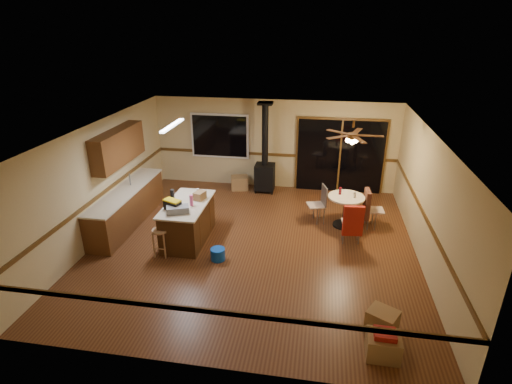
% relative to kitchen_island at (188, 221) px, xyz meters
% --- Properties ---
extents(floor, '(7.00, 7.00, 0.00)m').
position_rel_kitchen_island_xyz_m(floor, '(1.50, 0.00, -0.45)').
color(floor, '#562F18').
rests_on(floor, ground).
extents(ceiling, '(7.00, 7.00, 0.00)m').
position_rel_kitchen_island_xyz_m(ceiling, '(1.50, 0.00, 2.15)').
color(ceiling, silver).
rests_on(ceiling, ground).
extents(wall_back, '(7.00, 0.00, 7.00)m').
position_rel_kitchen_island_xyz_m(wall_back, '(1.50, 3.50, 0.85)').
color(wall_back, tan).
rests_on(wall_back, ground).
extents(wall_front, '(7.00, 0.00, 7.00)m').
position_rel_kitchen_island_xyz_m(wall_front, '(1.50, -3.50, 0.85)').
color(wall_front, tan).
rests_on(wall_front, ground).
extents(wall_left, '(0.00, 7.00, 7.00)m').
position_rel_kitchen_island_xyz_m(wall_left, '(-2.00, 0.00, 0.85)').
color(wall_left, tan).
rests_on(wall_left, ground).
extents(wall_right, '(0.00, 7.00, 7.00)m').
position_rel_kitchen_island_xyz_m(wall_right, '(5.00, 0.00, 0.85)').
color(wall_right, tan).
rests_on(wall_right, ground).
extents(chair_rail, '(7.00, 7.00, 0.08)m').
position_rel_kitchen_island_xyz_m(chair_rail, '(1.50, 0.00, 0.55)').
color(chair_rail, '#533514').
rests_on(chair_rail, ground).
extents(window, '(1.72, 0.10, 1.32)m').
position_rel_kitchen_island_xyz_m(window, '(-0.10, 3.45, 1.05)').
color(window, black).
rests_on(window, ground).
extents(sliding_door, '(2.52, 0.10, 2.10)m').
position_rel_kitchen_island_xyz_m(sliding_door, '(3.40, 3.45, 0.60)').
color(sliding_door, black).
rests_on(sliding_door, ground).
extents(lower_cabinets, '(0.60, 3.00, 0.86)m').
position_rel_kitchen_island_xyz_m(lower_cabinets, '(-1.70, 0.50, -0.02)').
color(lower_cabinets, '#5B3317').
rests_on(lower_cabinets, ground).
extents(countertop, '(0.64, 3.04, 0.04)m').
position_rel_kitchen_island_xyz_m(countertop, '(-1.70, 0.50, 0.43)').
color(countertop, beige).
rests_on(countertop, lower_cabinets).
extents(upper_cabinets, '(0.35, 2.00, 0.80)m').
position_rel_kitchen_island_xyz_m(upper_cabinets, '(-1.83, 0.70, 1.45)').
color(upper_cabinets, '#5B3317').
rests_on(upper_cabinets, ground).
extents(kitchen_island, '(0.88, 1.68, 0.90)m').
position_rel_kitchen_island_xyz_m(kitchen_island, '(0.00, 0.00, 0.00)').
color(kitchen_island, '#3D220F').
rests_on(kitchen_island, ground).
extents(wood_stove, '(0.55, 0.50, 2.52)m').
position_rel_kitchen_island_xyz_m(wood_stove, '(1.30, 3.05, 0.28)').
color(wood_stove, black).
rests_on(wood_stove, ground).
extents(ceiling_fan, '(0.24, 0.24, 0.55)m').
position_rel_kitchen_island_xyz_m(ceiling_fan, '(3.52, 1.25, 1.76)').
color(ceiling_fan, brown).
rests_on(ceiling_fan, ceiling).
extents(fluorescent_strip, '(0.10, 1.20, 0.04)m').
position_rel_kitchen_island_xyz_m(fluorescent_strip, '(-0.30, 0.30, 2.11)').
color(fluorescent_strip, white).
rests_on(fluorescent_strip, ceiling).
extents(toolbox_grey, '(0.52, 0.41, 0.14)m').
position_rel_kitchen_island_xyz_m(toolbox_grey, '(-0.03, -0.47, 0.52)').
color(toolbox_grey, slate).
rests_on(toolbox_grey, kitchen_island).
extents(toolbox_black, '(0.41, 0.32, 0.20)m').
position_rel_kitchen_island_xyz_m(toolbox_black, '(-0.19, -0.36, 0.55)').
color(toolbox_black, black).
rests_on(toolbox_black, kitchen_island).
extents(toolbox_yellow_lid, '(0.42, 0.33, 0.03)m').
position_rel_kitchen_island_xyz_m(toolbox_yellow_lid, '(-0.19, -0.36, 0.66)').
color(toolbox_yellow_lid, gold).
rests_on(toolbox_yellow_lid, toolbox_black).
extents(box_on_island, '(0.27, 0.32, 0.18)m').
position_rel_kitchen_island_xyz_m(box_on_island, '(0.22, 0.26, 0.54)').
color(box_on_island, olive).
rests_on(box_on_island, kitchen_island).
extents(bottle_dark, '(0.10, 0.10, 0.30)m').
position_rel_kitchen_island_xyz_m(bottle_dark, '(-0.32, 0.02, 0.60)').
color(bottle_dark, black).
rests_on(bottle_dark, kitchen_island).
extents(bottle_pink, '(0.09, 0.09, 0.25)m').
position_rel_kitchen_island_xyz_m(bottle_pink, '(0.14, -0.09, 0.57)').
color(bottle_pink, '#D84C8C').
rests_on(bottle_pink, kitchen_island).
extents(bottle_white, '(0.06, 0.06, 0.16)m').
position_rel_kitchen_island_xyz_m(bottle_white, '(0.11, 0.48, 0.53)').
color(bottle_white, white).
rests_on(bottle_white, kitchen_island).
extents(bar_stool, '(0.44, 0.44, 0.61)m').
position_rel_kitchen_island_xyz_m(bar_stool, '(-0.35, -0.75, -0.15)').
color(bar_stool, tan).
rests_on(bar_stool, floor).
extents(blue_bucket, '(0.36, 0.36, 0.25)m').
position_rel_kitchen_island_xyz_m(blue_bucket, '(0.86, -0.72, -0.33)').
color(blue_bucket, '#0D48BC').
rests_on(blue_bucket, floor).
extents(dining_table, '(0.87, 0.87, 0.78)m').
position_rel_kitchen_island_xyz_m(dining_table, '(3.52, 1.25, 0.08)').
color(dining_table, black).
rests_on(dining_table, ground).
extents(glass_red, '(0.07, 0.07, 0.17)m').
position_rel_kitchen_island_xyz_m(glass_red, '(3.37, 1.35, 0.41)').
color(glass_red, '#590C14').
rests_on(glass_red, dining_table).
extents(glass_cream, '(0.08, 0.08, 0.15)m').
position_rel_kitchen_island_xyz_m(glass_cream, '(3.70, 1.20, 0.40)').
color(glass_cream, beige).
rests_on(glass_cream, dining_table).
extents(chair_left, '(0.50, 0.50, 0.51)m').
position_rel_kitchen_island_xyz_m(chair_left, '(2.92, 1.38, 0.14)').
color(chair_left, tan).
rests_on(chair_left, ground).
extents(chair_near, '(0.46, 0.50, 0.70)m').
position_rel_kitchen_island_xyz_m(chair_near, '(3.63, 0.36, 0.14)').
color(chair_near, tan).
rests_on(chair_near, ground).
extents(chair_right, '(0.49, 0.45, 0.70)m').
position_rel_kitchen_island_xyz_m(chair_right, '(4.03, 1.28, 0.14)').
color(chair_right, tan).
rests_on(chair_right, ground).
extents(box_under_window, '(0.57, 0.50, 0.39)m').
position_rel_kitchen_island_xyz_m(box_under_window, '(0.55, 3.10, -0.26)').
color(box_under_window, olive).
rests_on(box_under_window, floor).
extents(box_corner_a, '(0.49, 0.42, 0.37)m').
position_rel_kitchen_island_xyz_m(box_corner_a, '(3.93, -2.87, -0.27)').
color(box_corner_a, olive).
rests_on(box_corner_a, floor).
extents(box_corner_b, '(0.58, 0.55, 0.36)m').
position_rel_kitchen_island_xyz_m(box_corner_b, '(3.98, -2.30, -0.27)').
color(box_corner_b, olive).
rests_on(box_corner_b, floor).
extents(box_small_red, '(0.32, 0.27, 0.08)m').
position_rel_kitchen_island_xyz_m(box_small_red, '(3.93, -2.87, -0.04)').
color(box_small_red, maroon).
rests_on(box_small_red, box_corner_a).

